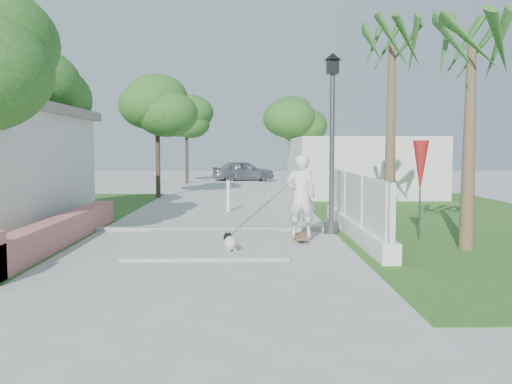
{
  "coord_description": "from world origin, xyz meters",
  "views": [
    {
      "loc": [
        0.78,
        -8.54,
        2.12
      ],
      "look_at": [
        1.01,
        4.71,
        1.1
      ],
      "focal_mm": 40.0,
      "sensor_mm": 36.0,
      "label": 1
    }
  ],
  "objects_px": {
    "dog": "(230,242)",
    "bollard": "(228,195)",
    "skateboarder": "(271,206)",
    "street_lamp": "(332,136)",
    "patio_umbrella": "(421,167)",
    "parked_car": "(243,171)"
  },
  "relations": [
    {
      "from": "skateboarder",
      "to": "parked_car",
      "type": "bearing_deg",
      "value": -84.44
    },
    {
      "from": "patio_umbrella",
      "to": "skateboarder",
      "type": "distance_m",
      "value": 3.62
    },
    {
      "from": "parked_car",
      "to": "street_lamp",
      "type": "bearing_deg",
      "value": 170.69
    },
    {
      "from": "street_lamp",
      "to": "parked_car",
      "type": "xyz_separation_m",
      "value": [
        -2.29,
        22.57,
        -1.75
      ]
    },
    {
      "from": "patio_umbrella",
      "to": "parked_car",
      "type": "distance_m",
      "value": 23.96
    },
    {
      "from": "skateboarder",
      "to": "dog",
      "type": "bearing_deg",
      "value": 53.63
    },
    {
      "from": "bollard",
      "to": "parked_car",
      "type": "xyz_separation_m",
      "value": [
        0.41,
        18.07,
        0.09
      ]
    },
    {
      "from": "dog",
      "to": "parked_car",
      "type": "relative_size",
      "value": 0.15
    },
    {
      "from": "parked_car",
      "to": "patio_umbrella",
      "type": "bearing_deg",
      "value": 174.97
    },
    {
      "from": "bollard",
      "to": "dog",
      "type": "height_order",
      "value": "bollard"
    },
    {
      "from": "street_lamp",
      "to": "patio_umbrella",
      "type": "bearing_deg",
      "value": -27.76
    },
    {
      "from": "patio_umbrella",
      "to": "parked_car",
      "type": "relative_size",
      "value": 0.58
    },
    {
      "from": "dog",
      "to": "bollard",
      "type": "bearing_deg",
      "value": 75.31
    },
    {
      "from": "parked_car",
      "to": "skateboarder",
      "type": "bearing_deg",
      "value": 166.61
    },
    {
      "from": "skateboarder",
      "to": "parked_car",
      "type": "relative_size",
      "value": 0.5
    },
    {
      "from": "dog",
      "to": "skateboarder",
      "type": "bearing_deg",
      "value": 33.0
    },
    {
      "from": "street_lamp",
      "to": "bollard",
      "type": "relative_size",
      "value": 4.07
    },
    {
      "from": "street_lamp",
      "to": "patio_umbrella",
      "type": "distance_m",
      "value": 2.27
    },
    {
      "from": "street_lamp",
      "to": "skateboarder",
      "type": "xyz_separation_m",
      "value": [
        -1.57,
        -1.64,
        -1.57
      ]
    },
    {
      "from": "patio_umbrella",
      "to": "dog",
      "type": "distance_m",
      "value": 4.88
    },
    {
      "from": "street_lamp",
      "to": "skateboarder",
      "type": "bearing_deg",
      "value": -133.63
    },
    {
      "from": "patio_umbrella",
      "to": "dog",
      "type": "bearing_deg",
      "value": -158.88
    }
  ]
}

